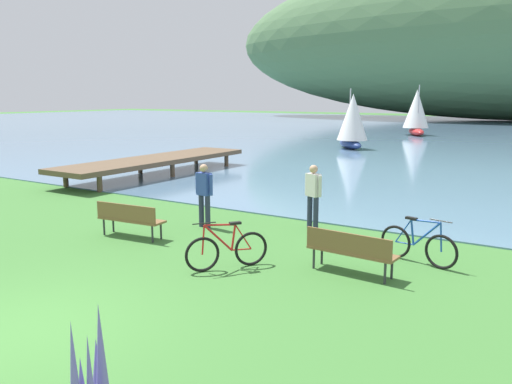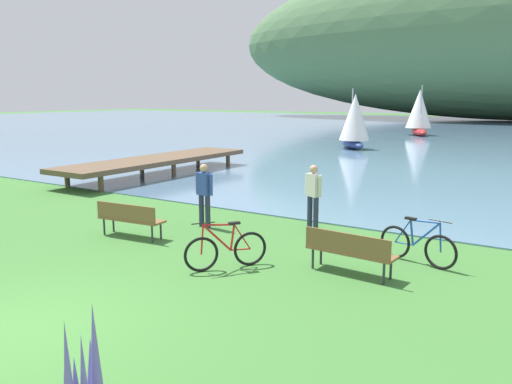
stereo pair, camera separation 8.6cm
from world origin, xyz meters
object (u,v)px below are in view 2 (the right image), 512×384
person_on_the_grass (204,191)px  sailboat_mid_bay (419,112)px  park_bench_further_along (129,217)px  person_at_shoreline (313,193)px  park_bench_near_camera (349,249)px  sailboat_nearest_to_shore (355,121)px  bicycle_beside_path (226,250)px  bicycle_leaning_near_bench (417,245)px

person_on_the_grass → sailboat_mid_bay: bearing=97.0°
park_bench_further_along → person_at_shoreline: (3.43, 3.25, 0.46)m
park_bench_near_camera → person_at_shoreline: (-2.23, 2.86, 0.46)m
park_bench_near_camera → park_bench_further_along: bearing=-176.1°
person_on_the_grass → sailboat_nearest_to_shore: (-4.53, 21.50, 0.91)m
person_on_the_grass → sailboat_nearest_to_shore: sailboat_nearest_to_shore is taller
bicycle_beside_path → sailboat_nearest_to_shore: sailboat_nearest_to_shore is taller
person_at_shoreline → sailboat_nearest_to_shore: 21.31m
park_bench_further_along → bicycle_leaning_near_bench: (6.59, 1.82, -0.12)m
sailboat_nearest_to_shore → sailboat_mid_bay: size_ratio=0.89×
person_on_the_grass → park_bench_near_camera: bearing=-17.0°
park_bench_near_camera → bicycle_beside_path: (-2.26, -1.01, -0.12)m
park_bench_near_camera → person_at_shoreline: bearing=127.9°
park_bench_near_camera → bicycle_beside_path: size_ratio=1.23×
park_bench_near_camera → person_at_shoreline: person_at_shoreline is taller
bicycle_leaning_near_bench → sailboat_mid_bay: sailboat_mid_bay is taller
park_bench_near_camera → sailboat_mid_bay: (-9.15, 37.51, 1.59)m
bicycle_beside_path → person_on_the_grass: person_on_the_grass is taller
sailboat_mid_bay → sailboat_nearest_to_shore: bearing=-90.5°
park_bench_further_along → sailboat_mid_bay: 38.09m
person_at_shoreline → person_on_the_grass: 2.89m
bicycle_leaning_near_bench → sailboat_mid_bay: size_ratio=0.39×
park_bench_near_camera → person_at_shoreline: 3.66m
bicycle_beside_path → sailboat_nearest_to_shore: (-7.02, 23.96, 1.49)m
person_at_shoreline → bicycle_leaning_near_bench: bearing=-24.3°
sailboat_nearest_to_shore → bicycle_leaning_near_bench: bearing=-64.6°
park_bench_further_along → person_on_the_grass: bearing=63.7°
park_bench_near_camera → bicycle_leaning_near_bench: bearing=57.2°
bicycle_leaning_near_bench → person_on_the_grass: person_on_the_grass is taller
park_bench_near_camera → bicycle_beside_path: bearing=-156.0°
person_at_shoreline → sailboat_mid_bay: sailboat_mid_bay is taller
person_at_shoreline → person_on_the_grass: (-2.52, -1.41, 0.00)m
park_bench_further_along → bicycle_beside_path: 3.46m
person_at_shoreline → person_on_the_grass: same height
park_bench_further_along → bicycle_leaning_near_bench: 6.84m
park_bench_further_along → sailboat_nearest_to_shore: 23.66m
bicycle_beside_path → person_at_shoreline: person_at_shoreline is taller
park_bench_further_along → sailboat_mid_bay: sailboat_mid_bay is taller
person_on_the_grass → sailboat_mid_bay: 36.34m
park_bench_further_along → sailboat_nearest_to_shore: bearing=98.8°
person_at_shoreline → park_bench_further_along: bearing=-136.6°
bicycle_beside_path → sailboat_mid_bay: bearing=100.1°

